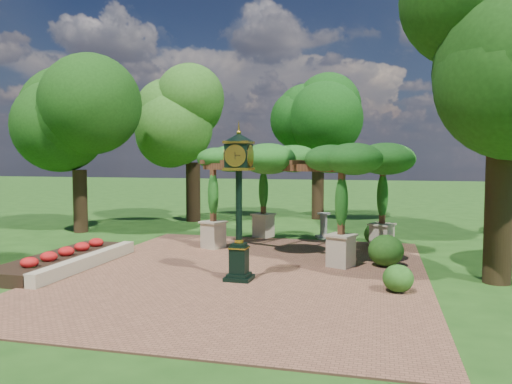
# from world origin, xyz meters

# --- Properties ---
(ground) EXTENTS (120.00, 120.00, 0.00)m
(ground) POSITION_xyz_m (0.00, 0.00, 0.00)
(ground) COLOR #1E4714
(ground) RESTS_ON ground
(brick_plaza) EXTENTS (10.00, 12.00, 0.04)m
(brick_plaza) POSITION_xyz_m (0.00, 1.00, 0.02)
(brick_plaza) COLOR brown
(brick_plaza) RESTS_ON ground
(border_wall) EXTENTS (0.35, 5.00, 0.40)m
(border_wall) POSITION_xyz_m (-4.60, 0.50, 0.20)
(border_wall) COLOR #C6B793
(border_wall) RESTS_ON ground
(flower_bed) EXTENTS (1.50, 5.00, 0.36)m
(flower_bed) POSITION_xyz_m (-5.50, 0.50, 0.18)
(flower_bed) COLOR red
(flower_bed) RESTS_ON ground
(pedestal_clock) EXTENTS (0.79, 0.79, 3.93)m
(pedestal_clock) POSITION_xyz_m (0.13, 0.14, 2.36)
(pedestal_clock) COLOR black
(pedestal_clock) RESTS_ON brick_plaza
(pergola) EXTENTS (6.80, 5.62, 3.68)m
(pergola) POSITION_xyz_m (0.87, 4.80, 3.02)
(pergola) COLOR beige
(pergola) RESTS_ON brick_plaza
(sundial) EXTENTS (0.73, 0.73, 1.02)m
(sundial) POSITION_xyz_m (1.51, 7.73, 0.45)
(sundial) COLOR gray
(sundial) RESTS_ON ground
(shrub_front) EXTENTS (0.97, 0.97, 0.66)m
(shrub_front) POSITION_xyz_m (4.15, -0.07, 0.37)
(shrub_front) COLOR #265919
(shrub_front) RESTS_ON brick_plaza
(shrub_mid) EXTENTS (1.18, 1.18, 0.94)m
(shrub_mid) POSITION_xyz_m (3.90, 2.79, 0.51)
(shrub_mid) COLOR #235016
(shrub_mid) RESTS_ON brick_plaza
(shrub_back) EXTENTS (1.22, 1.22, 0.82)m
(shrub_back) POSITION_xyz_m (3.61, 6.30, 0.45)
(shrub_back) COLOR #245E1B
(shrub_back) RESTS_ON brick_plaza
(tree_west_near) EXTENTS (4.10, 4.10, 7.02)m
(tree_west_near) POSITION_xyz_m (-8.95, 6.79, 4.82)
(tree_west_near) COLOR #382516
(tree_west_near) RESTS_ON ground
(tree_west_far) EXTENTS (3.82, 3.82, 7.74)m
(tree_west_far) POSITION_xyz_m (-5.55, 11.51, 5.28)
(tree_west_far) COLOR black
(tree_west_far) RESTS_ON ground
(tree_north) EXTENTS (3.59, 3.59, 7.25)m
(tree_north) POSITION_xyz_m (0.51, 13.96, 4.96)
(tree_north) COLOR #372416
(tree_north) RESTS_ON ground
(tree_east_near) EXTENTS (3.93, 3.93, 8.69)m
(tree_east_near) POSITION_xyz_m (6.67, 1.59, 5.95)
(tree_east_near) COLOR #382816
(tree_east_near) RESTS_ON ground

